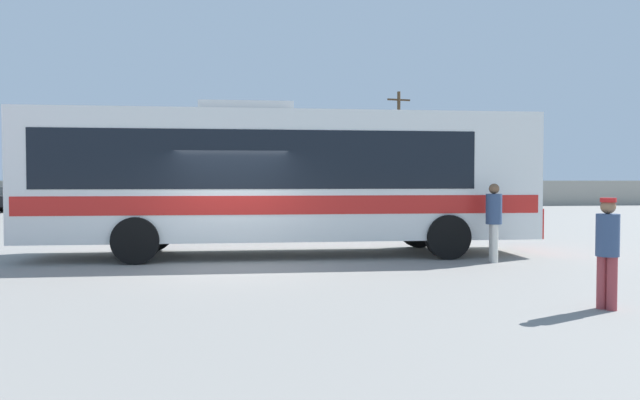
{
  "coord_description": "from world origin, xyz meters",
  "views": [
    {
      "loc": [
        0.21,
        -12.87,
        1.85
      ],
      "look_at": [
        2.14,
        1.76,
        1.35
      ],
      "focal_mm": 33.47,
      "sensor_mm": 36.0,
      "label": 1
    }
  ],
  "objects_px": {
    "attendant_by_bus_door": "(494,218)",
    "utility_pole_near": "(399,146)",
    "parked_car_rightmost_dark_blue": "(297,198)",
    "roadside_tree_left": "(75,145)",
    "roadside_tree_midleft": "(191,155)",
    "coach_bus_white_red": "(278,175)",
    "passenger_waiting_on_apron": "(607,246)",
    "parked_car_third_grey": "(175,198)",
    "parked_car_second_black": "(70,199)"
  },
  "relations": [
    {
      "from": "parked_car_third_grey",
      "to": "roadside_tree_left",
      "type": "height_order",
      "value": "roadside_tree_left"
    },
    {
      "from": "parked_car_rightmost_dark_blue",
      "to": "roadside_tree_left",
      "type": "xyz_separation_m",
      "value": [
        -14.72,
        6.39,
        3.47
      ]
    },
    {
      "from": "coach_bus_white_red",
      "to": "parked_car_second_black",
      "type": "distance_m",
      "value": 23.82
    },
    {
      "from": "passenger_waiting_on_apron",
      "to": "attendant_by_bus_door",
      "type": "bearing_deg",
      "value": 84.61
    },
    {
      "from": "coach_bus_white_red",
      "to": "attendant_by_bus_door",
      "type": "bearing_deg",
      "value": -21.72
    },
    {
      "from": "coach_bus_white_red",
      "to": "parked_car_rightmost_dark_blue",
      "type": "xyz_separation_m",
      "value": [
        2.47,
        21.89,
        -1.21
      ]
    },
    {
      "from": "utility_pole_near",
      "to": "parked_car_rightmost_dark_blue",
      "type": "bearing_deg",
      "value": -141.8
    },
    {
      "from": "passenger_waiting_on_apron",
      "to": "parked_car_third_grey",
      "type": "bearing_deg",
      "value": 107.87
    },
    {
      "from": "attendant_by_bus_door",
      "to": "passenger_waiting_on_apron",
      "type": "distance_m",
      "value": 4.92
    },
    {
      "from": "parked_car_second_black",
      "to": "utility_pole_near",
      "type": "xyz_separation_m",
      "value": [
        21.3,
        7.04,
        3.59
      ]
    },
    {
      "from": "utility_pole_near",
      "to": "roadside_tree_left",
      "type": "height_order",
      "value": "utility_pole_near"
    },
    {
      "from": "coach_bus_white_red",
      "to": "parked_car_second_black",
      "type": "relative_size",
      "value": 2.74
    },
    {
      "from": "passenger_waiting_on_apron",
      "to": "roadside_tree_midleft",
      "type": "relative_size",
      "value": 0.3
    },
    {
      "from": "passenger_waiting_on_apron",
      "to": "coach_bus_white_red",
      "type": "bearing_deg",
      "value": 122.14
    },
    {
      "from": "parked_car_second_black",
      "to": "parked_car_third_grey",
      "type": "distance_m",
      "value": 5.88
    },
    {
      "from": "passenger_waiting_on_apron",
      "to": "roadside_tree_left",
      "type": "relative_size",
      "value": 0.25
    },
    {
      "from": "attendant_by_bus_door",
      "to": "utility_pole_near",
      "type": "distance_m",
      "value": 30.93
    },
    {
      "from": "parked_car_rightmost_dark_blue",
      "to": "roadside_tree_left",
      "type": "distance_m",
      "value": 16.42
    },
    {
      "from": "roadside_tree_left",
      "to": "utility_pole_near",
      "type": "bearing_deg",
      "value": 0.05
    },
    {
      "from": "attendant_by_bus_door",
      "to": "roadside_tree_left",
      "type": "bearing_deg",
      "value": 119.36
    },
    {
      "from": "attendant_by_bus_door",
      "to": "passenger_waiting_on_apron",
      "type": "relative_size",
      "value": 1.11
    },
    {
      "from": "utility_pole_near",
      "to": "roadside_tree_left",
      "type": "xyz_separation_m",
      "value": [
        -22.87,
        -0.02,
        -0.12
      ]
    },
    {
      "from": "passenger_waiting_on_apron",
      "to": "parked_car_second_black",
      "type": "distance_m",
      "value": 31.77
    },
    {
      "from": "attendant_by_bus_door",
      "to": "utility_pole_near",
      "type": "height_order",
      "value": "utility_pole_near"
    },
    {
      "from": "parked_car_second_black",
      "to": "utility_pole_near",
      "type": "bearing_deg",
      "value": 18.29
    },
    {
      "from": "coach_bus_white_red",
      "to": "roadside_tree_midleft",
      "type": "distance_m",
      "value": 32.73
    },
    {
      "from": "parked_car_rightmost_dark_blue",
      "to": "attendant_by_bus_door",
      "type": "bearing_deg",
      "value": -84.6
    },
    {
      "from": "parked_car_rightmost_dark_blue",
      "to": "roadside_tree_midleft",
      "type": "bearing_deg",
      "value": 124.68
    },
    {
      "from": "parked_car_second_black",
      "to": "passenger_waiting_on_apron",
      "type": "bearing_deg",
      "value": -61.95
    },
    {
      "from": "coach_bus_white_red",
      "to": "parked_car_second_black",
      "type": "bearing_deg",
      "value": 116.68
    },
    {
      "from": "coach_bus_white_red",
      "to": "parked_car_third_grey",
      "type": "distance_m",
      "value": 21.88
    },
    {
      "from": "attendant_by_bus_door",
      "to": "parked_car_second_black",
      "type": "bearing_deg",
      "value": 123.65
    },
    {
      "from": "parked_car_second_black",
      "to": "roadside_tree_left",
      "type": "distance_m",
      "value": 7.99
    },
    {
      "from": "attendant_by_bus_door",
      "to": "passenger_waiting_on_apron",
      "type": "xyz_separation_m",
      "value": [
        -0.46,
        -4.89,
        -0.09
      ]
    },
    {
      "from": "passenger_waiting_on_apron",
      "to": "parked_car_rightmost_dark_blue",
      "type": "bearing_deg",
      "value": 93.56
    },
    {
      "from": "utility_pole_near",
      "to": "parked_car_third_grey",
      "type": "bearing_deg",
      "value": -155.64
    },
    {
      "from": "parked_car_third_grey",
      "to": "roadside_tree_midleft",
      "type": "relative_size",
      "value": 0.8
    },
    {
      "from": "attendant_by_bus_door",
      "to": "utility_pole_near",
      "type": "bearing_deg",
      "value": 78.94
    },
    {
      "from": "parked_car_rightmost_dark_blue",
      "to": "roadside_tree_midleft",
      "type": "xyz_separation_m",
      "value": [
        -7.22,
        10.44,
        3.05
      ]
    },
    {
      "from": "attendant_by_bus_door",
      "to": "utility_pole_near",
      "type": "xyz_separation_m",
      "value": [
        5.9,
        30.18,
        3.36
      ]
    },
    {
      "from": "passenger_waiting_on_apron",
      "to": "roadside_tree_midleft",
      "type": "height_order",
      "value": "roadside_tree_midleft"
    },
    {
      "from": "coach_bus_white_red",
      "to": "parked_car_rightmost_dark_blue",
      "type": "bearing_deg",
      "value": 83.55
    },
    {
      "from": "attendant_by_bus_door",
      "to": "parked_car_rightmost_dark_blue",
      "type": "relative_size",
      "value": 0.38
    },
    {
      "from": "parked_car_third_grey",
      "to": "roadside_tree_midleft",
      "type": "height_order",
      "value": "roadside_tree_midleft"
    },
    {
      "from": "utility_pole_near",
      "to": "attendant_by_bus_door",
      "type": "bearing_deg",
      "value": -101.06
    },
    {
      "from": "coach_bus_white_red",
      "to": "utility_pole_near",
      "type": "distance_m",
      "value": 30.32
    },
    {
      "from": "passenger_waiting_on_apron",
      "to": "utility_pole_near",
      "type": "xyz_separation_m",
      "value": [
        6.36,
        35.07,
        3.45
      ]
    },
    {
      "from": "coach_bus_white_red",
      "to": "parked_car_third_grey",
      "type": "relative_size",
      "value": 2.85
    },
    {
      "from": "parked_car_second_black",
      "to": "parked_car_rightmost_dark_blue",
      "type": "height_order",
      "value": "parked_car_second_black"
    },
    {
      "from": "coach_bus_white_red",
      "to": "attendant_by_bus_door",
      "type": "xyz_separation_m",
      "value": [
        4.72,
        -1.88,
        -0.97
      ]
    }
  ]
}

